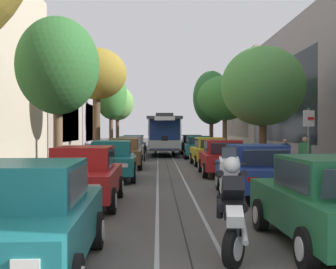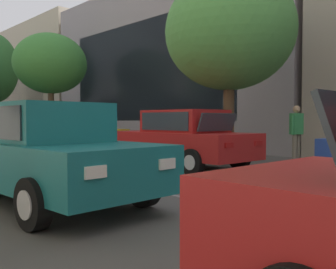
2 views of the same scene
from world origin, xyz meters
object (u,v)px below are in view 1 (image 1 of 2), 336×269
object	(u,v)px
parked_car_teal_near_left	(25,218)
parked_car_brown_fourth_left	(124,153)
street_tree_kerb_left_second	(58,66)
street_tree_kerb_left_far	(117,103)
parked_car_yellow_fourth_right	(209,151)
motorcycle_with_rider	(231,201)
parked_car_grey_fifth_left	(131,148)
pedestrian_on_left_pavement	(305,155)
parked_car_blue_second_right	(255,170)
pedestrian_crossing_far	(285,152)
street_tree_kerb_right_fourth	(211,98)
parked_car_red_second_left	(84,175)
parked_car_teal_sixth_left	(134,145)
cable_car_trolley	(164,134)
parked_car_red_mid_right	(222,157)
street_tree_kerb_right_second	(263,86)
street_tree_kerb_right_mid	(225,98)
street_tree_kerb_left_fourth	(111,95)
parked_car_teal_fifth_right	(198,147)
parked_car_green_near_right	(330,201)
parked_car_black_sixth_right	(192,144)
street_sign_post	(309,142)
parked_car_teal_mid_left	(112,160)
street_tree_kerb_left_mid	(96,75)

from	to	relation	value
parked_car_teal_near_left	parked_car_brown_fourth_left	xyz separation A→B (m)	(0.09, 17.83, 0.00)
street_tree_kerb_left_second	street_tree_kerb_left_far	xyz separation A→B (m)	(-0.12, 26.41, 0.10)
parked_car_yellow_fourth_right	motorcycle_with_rider	distance (m)	19.11
parked_car_grey_fifth_left	pedestrian_on_left_pavement	xyz separation A→B (m)	(7.90, -12.37, 0.19)
parked_car_blue_second_right	pedestrian_crossing_far	bearing A→B (deg)	69.48
street_tree_kerb_right_fourth	pedestrian_crossing_far	bearing A→B (deg)	-83.45
parked_car_red_second_left	motorcycle_with_rider	distance (m)	6.21
street_tree_kerb_left_far	parked_car_teal_sixth_left	bearing A→B (deg)	-74.34
street_tree_kerb_left_second	cable_car_trolley	size ratio (longest dim) A/B	0.68
parked_car_teal_sixth_left	parked_car_red_mid_right	world-z (taller)	same
parked_car_grey_fifth_left	street_tree_kerb_right_second	world-z (taller)	street_tree_kerb_right_second
parked_car_brown_fourth_left	parked_car_blue_second_right	size ratio (longest dim) A/B	1.00
parked_car_yellow_fourth_right	parked_car_grey_fifth_left	bearing A→B (deg)	134.14
parked_car_teal_sixth_left	street_tree_kerb_left_second	bearing A→B (deg)	-95.12
street_tree_kerb_right_mid	pedestrian_on_left_pavement	distance (m)	13.53
street_tree_kerb_right_mid	street_tree_kerb_left_fourth	bearing A→B (deg)	161.90
parked_car_red_mid_right	parked_car_teal_fifth_right	world-z (taller)	same
parked_car_green_near_right	motorcycle_with_rider	size ratio (longest dim) A/B	2.35
street_tree_kerb_left_fourth	motorcycle_with_rider	world-z (taller)	street_tree_kerb_left_fourth
parked_car_black_sixth_right	street_tree_kerb_right_mid	world-z (taller)	street_tree_kerb_right_mid
parked_car_black_sixth_right	street_tree_kerb_left_second	size ratio (longest dim) A/B	0.70
street_tree_kerb_left_second	cable_car_trolley	distance (m)	20.54
street_tree_kerb_left_fourth	street_tree_kerb_right_mid	world-z (taller)	street_tree_kerb_left_fourth
parked_car_green_near_right	parked_car_yellow_fourth_right	bearing A→B (deg)	90.23
parked_car_brown_fourth_left	street_tree_kerb_left_far	distance (m)	19.70
street_tree_kerb_right_second	street_sign_post	xyz separation A→B (m)	(-0.16, -6.68, -2.28)
parked_car_brown_fourth_left	parked_car_teal_sixth_left	distance (m)	12.53
parked_car_brown_fourth_left	parked_car_red_second_left	bearing A→B (deg)	-91.11
parked_car_teal_fifth_right	street_tree_kerb_right_second	distance (m)	12.90
parked_car_blue_second_right	street_tree_kerb_left_second	size ratio (longest dim) A/B	0.70
parked_car_teal_sixth_left	street_tree_kerb_right_second	world-z (taller)	street_tree_kerb_right_second
parked_car_teal_mid_left	parked_car_teal_sixth_left	size ratio (longest dim) A/B	1.01
parked_car_teal_near_left	street_tree_kerb_right_mid	xyz separation A→B (m)	(6.51, 25.31, 3.41)
parked_car_blue_second_right	street_tree_kerb_left_second	bearing A→B (deg)	154.84
parked_car_brown_fourth_left	pedestrian_on_left_pavement	bearing A→B (deg)	-35.49
parked_car_teal_mid_left	motorcycle_with_rider	bearing A→B (deg)	-75.28
parked_car_teal_sixth_left	parked_car_blue_second_right	world-z (taller)	same
pedestrian_on_left_pavement	parked_car_grey_fifth_left	bearing A→B (deg)	122.55
parked_car_teal_sixth_left	street_tree_kerb_left_mid	bearing A→B (deg)	-96.46
parked_car_teal_near_left	street_tree_kerb_right_mid	distance (m)	26.35
street_tree_kerb_right_mid	street_tree_kerb_left_mid	bearing A→B (deg)	-138.85
street_tree_kerb_right_mid	pedestrian_on_left_pavement	bearing A→B (deg)	-83.81
parked_car_red_mid_right	street_tree_kerb_left_mid	world-z (taller)	street_tree_kerb_left_mid
parked_car_teal_fifth_right	pedestrian_crossing_far	world-z (taller)	parked_car_teal_fifth_right
street_tree_kerb_left_second	cable_car_trolley	world-z (taller)	street_tree_kerb_left_second
parked_car_teal_fifth_right	street_tree_kerb_left_fourth	distance (m)	7.61
parked_car_brown_fourth_left	parked_car_teal_sixth_left	size ratio (longest dim) A/B	1.00
parked_car_yellow_fourth_right	street_tree_kerb_left_mid	world-z (taller)	street_tree_kerb_left_mid
parked_car_teal_near_left	street_tree_kerb_left_second	bearing A→B (deg)	99.80
pedestrian_crossing_far	street_sign_post	world-z (taller)	street_sign_post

